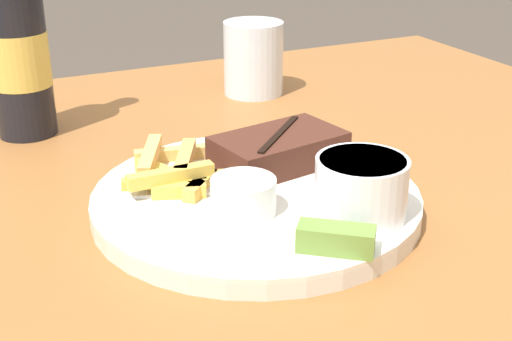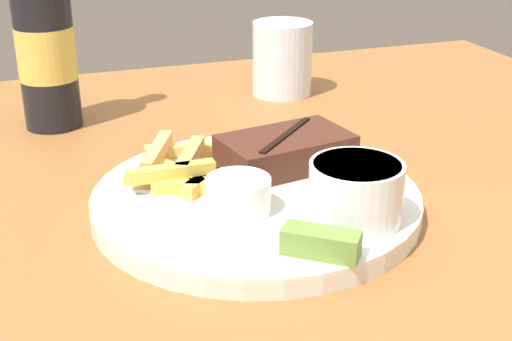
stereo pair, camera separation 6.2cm
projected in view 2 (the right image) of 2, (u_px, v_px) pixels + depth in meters
dining_table at (256, 298)px, 0.67m from camera, size 1.11×0.99×0.77m
dinner_plate at (256, 201)px, 0.63m from camera, size 0.29×0.29×0.02m
steak_portion at (286, 151)px, 0.67m from camera, size 0.13×0.09×0.03m
fries_pile at (181, 168)px, 0.65m from camera, size 0.12×0.12×0.02m
coleslaw_cup at (356, 189)px, 0.56m from camera, size 0.08×0.08×0.05m
dipping_sauce_cup at (238, 193)px, 0.58m from camera, size 0.05×0.05×0.03m
pickle_spear at (321, 243)px, 0.52m from camera, size 0.06×0.05×0.02m
fork_utensil at (170, 189)px, 0.62m from camera, size 0.13×0.06×0.00m
beer_bottle at (46, 50)px, 0.80m from camera, size 0.07×0.07×0.25m
drinking_glass at (282, 59)px, 0.93m from camera, size 0.08×0.08×0.09m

